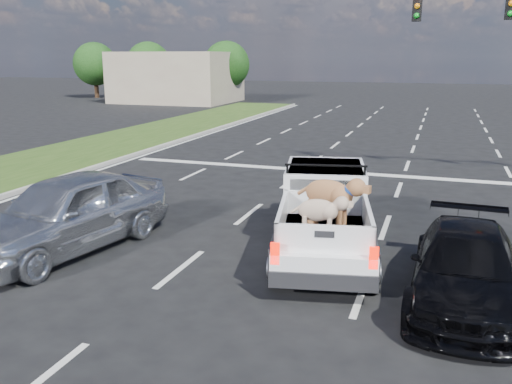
# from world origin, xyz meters

# --- Properties ---
(ground) EXTENTS (160.00, 160.00, 0.00)m
(ground) POSITION_xyz_m (0.00, 0.00, 0.00)
(ground) COLOR black
(ground) RESTS_ON ground
(road_markings) EXTENTS (17.75, 60.00, 0.01)m
(road_markings) POSITION_xyz_m (0.00, 6.56, 0.01)
(road_markings) COLOR silver
(road_markings) RESTS_ON ground
(grass_median_left) EXTENTS (5.00, 60.00, 0.10)m
(grass_median_left) POSITION_xyz_m (-11.50, 6.00, 0.05)
(grass_median_left) COLOR #294615
(grass_median_left) RESTS_ON ground
(curb_left) EXTENTS (0.15, 60.00, 0.14)m
(curb_left) POSITION_xyz_m (-9.05, 6.00, 0.07)
(curb_left) COLOR #A6A298
(curb_left) RESTS_ON ground
(building_left) EXTENTS (10.00, 8.00, 4.40)m
(building_left) POSITION_xyz_m (-20.00, 36.00, 2.20)
(building_left) COLOR tan
(building_left) RESTS_ON ground
(tree_far_a) EXTENTS (4.20, 4.20, 5.40)m
(tree_far_a) POSITION_xyz_m (-30.00, 38.00, 3.29)
(tree_far_a) COLOR #332114
(tree_far_a) RESTS_ON ground
(tree_far_b) EXTENTS (4.20, 4.20, 5.40)m
(tree_far_b) POSITION_xyz_m (-24.00, 38.00, 3.29)
(tree_far_b) COLOR #332114
(tree_far_b) RESTS_ON ground
(tree_far_c) EXTENTS (4.20, 4.20, 5.40)m
(tree_far_c) POSITION_xyz_m (-16.00, 38.00, 3.29)
(tree_far_c) COLOR #332114
(tree_far_c) RESTS_ON ground
(pickup_truck) EXTENTS (2.74, 5.24, 1.87)m
(pickup_truck) POSITION_xyz_m (0.68, 1.85, 0.89)
(pickup_truck) COLOR black
(pickup_truck) RESTS_ON ground
(silver_sedan) EXTENTS (2.83, 5.11, 1.65)m
(silver_sedan) POSITION_xyz_m (-4.48, 0.24, 0.82)
(silver_sedan) COLOR silver
(silver_sedan) RESTS_ON ground
(black_coupe) EXTENTS (1.88, 4.28, 1.22)m
(black_coupe) POSITION_xyz_m (3.40, 0.24, 0.61)
(black_coupe) COLOR black
(black_coupe) RESTS_ON ground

